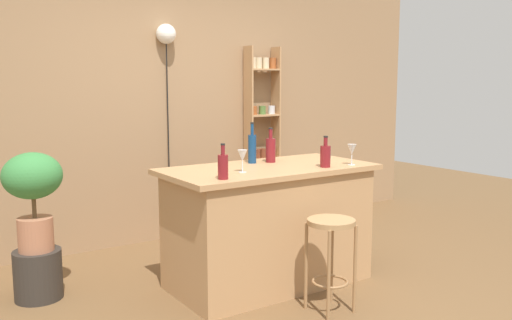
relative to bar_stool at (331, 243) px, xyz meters
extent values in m
plane|color=brown|center=(-0.05, 0.38, -0.48)|extent=(12.00, 12.00, 0.00)
cube|color=#997551|center=(-0.05, 2.33, 0.92)|extent=(6.40, 0.10, 2.80)
cube|color=tan|center=(-0.05, 0.68, -0.04)|extent=(1.51, 0.76, 0.89)
cube|color=tan|center=(-0.05, 0.68, 0.43)|extent=(1.64, 0.82, 0.04)
cylinder|color=#997047|center=(-0.12, -0.12, -0.18)|extent=(0.02, 0.02, 0.62)
cylinder|color=#997047|center=(0.12, -0.12, -0.18)|extent=(0.02, 0.02, 0.62)
cylinder|color=#997047|center=(-0.12, 0.12, -0.18)|extent=(0.02, 0.02, 0.62)
cylinder|color=#997047|center=(0.12, 0.12, -0.18)|extent=(0.02, 0.02, 0.62)
torus|color=#997047|center=(0.00, 0.00, -0.28)|extent=(0.26, 0.26, 0.02)
cylinder|color=#A87F51|center=(0.00, 0.00, 0.15)|extent=(0.33, 0.33, 0.03)
cube|color=tan|center=(0.74, 2.17, 0.49)|extent=(0.02, 0.17, 1.95)
cube|color=tan|center=(1.11, 2.17, 0.49)|extent=(0.02, 0.17, 1.95)
cube|color=tan|center=(0.92, 2.17, -0.24)|extent=(0.34, 0.17, 0.02)
cylinder|color=gold|center=(0.80, 2.17, -0.17)|extent=(0.05, 0.05, 0.11)
cylinder|color=brown|center=(0.92, 2.17, -0.17)|extent=(0.05, 0.05, 0.11)
cylinder|color=silver|center=(1.04, 2.17, -0.17)|extent=(0.05, 0.05, 0.11)
cube|color=tan|center=(0.92, 2.17, 0.25)|extent=(0.34, 0.17, 0.02)
cylinder|color=#4C7033|center=(0.79, 2.17, 0.31)|extent=(0.07, 0.07, 0.11)
cylinder|color=brown|center=(0.85, 2.17, 0.31)|extent=(0.07, 0.07, 0.11)
cylinder|color=brown|center=(0.93, 2.17, 0.31)|extent=(0.07, 0.07, 0.11)
cylinder|color=#AD7A38|center=(1.00, 2.17, 0.31)|extent=(0.07, 0.07, 0.11)
cylinder|color=#AD7A38|center=(1.06, 2.16, 0.31)|extent=(0.07, 0.07, 0.11)
cube|color=tan|center=(0.92, 2.17, 0.74)|extent=(0.34, 0.17, 0.02)
cylinder|color=#994C23|center=(0.81, 2.18, 0.79)|extent=(0.08, 0.08, 0.09)
cylinder|color=#4C7033|center=(0.92, 2.17, 0.79)|extent=(0.08, 0.08, 0.09)
cylinder|color=silver|center=(1.04, 2.17, 0.79)|extent=(0.08, 0.08, 0.09)
cube|color=tan|center=(0.92, 2.17, 1.22)|extent=(0.34, 0.17, 0.02)
cylinder|color=beige|center=(0.80, 2.17, 1.29)|extent=(0.07, 0.07, 0.12)
cylinder|color=beige|center=(0.88, 2.18, 1.29)|extent=(0.07, 0.07, 0.12)
cylinder|color=beige|center=(0.96, 2.17, 1.29)|extent=(0.07, 0.07, 0.12)
cylinder|color=#994C23|center=(1.06, 2.17, 1.29)|extent=(0.07, 0.07, 0.12)
cylinder|color=#2D2823|center=(-1.63, 1.36, -0.30)|extent=(0.34, 0.34, 0.37)
cylinder|color=#A86B4C|center=(-1.63, 1.36, 0.00)|extent=(0.25, 0.25, 0.25)
cylinder|color=brown|center=(-1.63, 1.36, 0.21)|extent=(0.03, 0.03, 0.16)
ellipsoid|color=#387F3D|center=(-1.63, 1.36, 0.43)|extent=(0.42, 0.38, 0.34)
cylinder|color=maroon|center=(0.30, 0.41, 0.53)|extent=(0.08, 0.08, 0.16)
cylinder|color=maroon|center=(0.30, 0.41, 0.65)|extent=(0.03, 0.03, 0.06)
cylinder|color=black|center=(0.30, 0.41, 0.68)|extent=(0.03, 0.03, 0.01)
cylinder|color=maroon|center=(0.10, 0.86, 0.55)|extent=(0.08, 0.08, 0.19)
cylinder|color=maroon|center=(0.10, 0.86, 0.68)|extent=(0.03, 0.03, 0.08)
cylinder|color=black|center=(0.10, 0.86, 0.72)|extent=(0.03, 0.03, 0.01)
cylinder|color=maroon|center=(-0.62, 0.40, 0.53)|extent=(0.07, 0.07, 0.17)
cylinder|color=maroon|center=(-0.62, 0.40, 0.65)|extent=(0.03, 0.03, 0.06)
cylinder|color=black|center=(-0.62, 0.40, 0.69)|extent=(0.03, 0.03, 0.01)
cylinder|color=navy|center=(-0.05, 0.90, 0.56)|extent=(0.07, 0.07, 0.23)
cylinder|color=navy|center=(-0.05, 0.90, 0.72)|extent=(0.03, 0.03, 0.09)
cylinder|color=black|center=(-0.05, 0.90, 0.77)|extent=(0.03, 0.03, 0.01)
cylinder|color=silver|center=(0.55, 0.38, 0.45)|extent=(0.06, 0.06, 0.00)
cylinder|color=silver|center=(0.55, 0.38, 0.49)|extent=(0.01, 0.01, 0.07)
cone|color=silver|center=(0.55, 0.38, 0.57)|extent=(0.07, 0.07, 0.08)
cylinder|color=silver|center=(-0.36, 0.56, 0.45)|extent=(0.06, 0.06, 0.00)
cylinder|color=silver|center=(-0.36, 0.56, 0.49)|extent=(0.01, 0.01, 0.07)
cone|color=silver|center=(-0.36, 0.56, 0.57)|extent=(0.07, 0.07, 0.08)
cylinder|color=black|center=(-0.17, 2.22, 0.53)|extent=(0.01, 0.01, 2.04)
sphere|color=white|center=(-0.17, 2.22, 1.55)|extent=(0.19, 0.19, 0.19)
camera|label=1|loc=(-2.47, -2.75, 1.10)|focal=38.61mm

